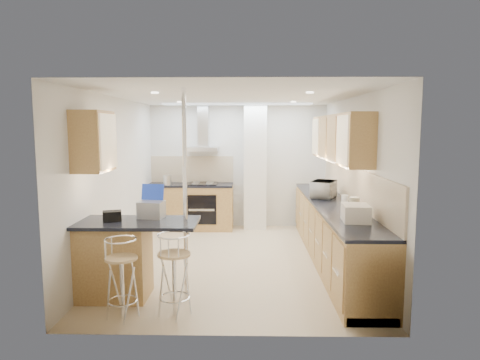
{
  "coord_description": "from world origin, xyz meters",
  "views": [
    {
      "loc": [
        0.21,
        -6.4,
        2.04
      ],
      "look_at": [
        0.08,
        0.2,
        1.23
      ],
      "focal_mm": 32.0,
      "sensor_mm": 36.0,
      "label": 1
    }
  ],
  "objects_px": {
    "bread_bin": "(356,213)",
    "bar_stool_end": "(174,275)",
    "microwave": "(324,189)",
    "bar_stool_near": "(122,278)",
    "laptop": "(151,210)"
  },
  "relations": [
    {
      "from": "bread_bin",
      "to": "bar_stool_end",
      "type": "bearing_deg",
      "value": -158.7
    },
    {
      "from": "microwave",
      "to": "bar_stool_near",
      "type": "height_order",
      "value": "microwave"
    },
    {
      "from": "microwave",
      "to": "bread_bin",
      "type": "xyz_separation_m",
      "value": [
        0.08,
        -1.76,
        -0.03
      ]
    },
    {
      "from": "microwave",
      "to": "bar_stool_near",
      "type": "distance_m",
      "value": 3.6
    },
    {
      "from": "bar_stool_near",
      "to": "bread_bin",
      "type": "distance_m",
      "value": 2.79
    },
    {
      "from": "bar_stool_near",
      "to": "bar_stool_end",
      "type": "height_order",
      "value": "bar_stool_end"
    },
    {
      "from": "laptop",
      "to": "bar_stool_end",
      "type": "relative_size",
      "value": 0.33
    },
    {
      "from": "laptop",
      "to": "bar_stool_near",
      "type": "relative_size",
      "value": 0.34
    },
    {
      "from": "laptop",
      "to": "bar_stool_near",
      "type": "bearing_deg",
      "value": -93.05
    },
    {
      "from": "microwave",
      "to": "bar_stool_end",
      "type": "xyz_separation_m",
      "value": [
        -2.01,
        -2.38,
        -0.6
      ]
    },
    {
      "from": "bar_stool_near",
      "to": "bar_stool_end",
      "type": "bearing_deg",
      "value": 10.85
    },
    {
      "from": "bar_stool_near",
      "to": "bread_bin",
      "type": "relative_size",
      "value": 2.29
    },
    {
      "from": "bread_bin",
      "to": "laptop",
      "type": "bearing_deg",
      "value": -176.95
    },
    {
      "from": "bread_bin",
      "to": "bar_stool_near",
      "type": "bearing_deg",
      "value": -160.51
    },
    {
      "from": "microwave",
      "to": "bread_bin",
      "type": "relative_size",
      "value": 1.27
    }
  ]
}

